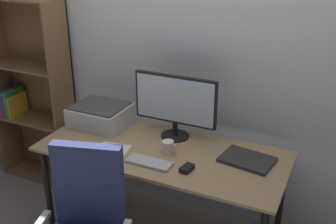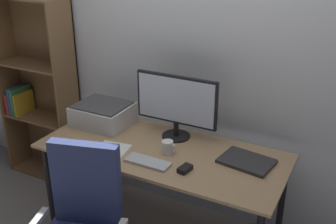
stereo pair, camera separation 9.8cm
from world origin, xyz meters
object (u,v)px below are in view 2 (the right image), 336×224
printer (103,114)px  bookshelf (39,92)px  mouse (185,169)px  laptop (247,161)px  desk (162,160)px  coffee_mug (168,147)px  keyboard (148,162)px  monitor (176,103)px

printer → bookshelf: bookshelf is taller
mouse → bookshelf: size_ratio=0.06×
mouse → laptop: bearing=52.0°
desk → coffee_mug: size_ratio=17.95×
keyboard → laptop: size_ratio=0.91×
monitor → keyboard: 0.48m
monitor → keyboard: size_ratio=2.05×
desk → printer: printer is taller
keyboard → printer: printer is taller
keyboard → bookshelf: 1.52m
desk → mouse: mouse is taller
desk → monitor: 0.40m
monitor → printer: size_ratio=1.48×
laptop → printer: 1.13m
monitor → printer: (-0.57, -0.06, -0.18)m
laptop → bookshelf: bearing=-179.0°
monitor → printer: bearing=-174.3°
desk → mouse: 0.32m
mouse → printer: size_ratio=0.24×
desk → keyboard: (0.01, -0.19, 0.09)m
desk → monitor: (-0.00, 0.21, 0.34)m
coffee_mug → printer: printer is taller
laptop → bookshelf: size_ratio=0.20×
desk → mouse: size_ratio=17.14×
printer → laptop: bearing=-2.9°
mouse → bookshelf: (-1.66, 0.52, 0.03)m
monitor → bookshelf: size_ratio=0.37×
desk → monitor: size_ratio=2.77×
mouse → coffee_mug: bearing=153.8°
keyboard → bookshelf: bearing=159.8°
mouse → keyboard: bearing=-164.0°
desk → keyboard: 0.21m
monitor → bookshelf: 1.43m
monitor → bookshelf: bearing=174.3°
mouse → laptop: mouse is taller
keyboard → laptop: laptop is taller
monitor → keyboard: (0.01, -0.41, -0.25)m
coffee_mug → printer: (-0.64, 0.18, 0.04)m
coffee_mug → laptop: size_ratio=0.29×
desk → laptop: laptop is taller
monitor → coffee_mug: size_ratio=6.48×
monitor → mouse: monitor is taller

